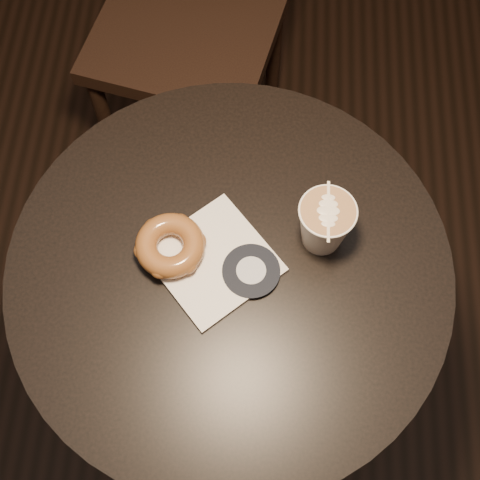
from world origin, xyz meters
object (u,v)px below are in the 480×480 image
(pastry_bag, at_px, (214,261))
(latte_cup, at_px, (324,225))
(cafe_table, at_px, (231,307))
(doughnut, at_px, (170,246))

(pastry_bag, relative_size, latte_cup, 1.70)
(cafe_table, relative_size, doughnut, 6.92)
(cafe_table, height_order, pastry_bag, pastry_bag)
(pastry_bag, bearing_deg, doughnut, 128.40)
(latte_cup, bearing_deg, cafe_table, -158.25)
(cafe_table, relative_size, pastry_bag, 4.52)
(pastry_bag, height_order, doughnut, doughnut)
(doughnut, xyz_separation_m, latte_cup, (0.23, 0.04, 0.02))
(cafe_table, distance_m, doughnut, 0.24)
(cafe_table, xyz_separation_m, doughnut, (-0.09, 0.02, 0.22))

